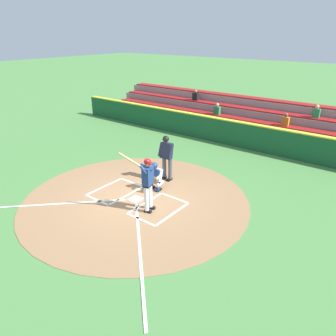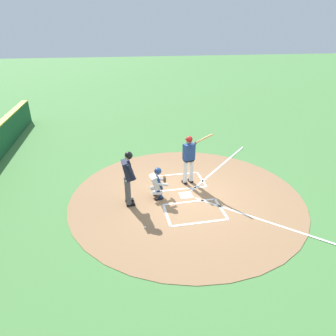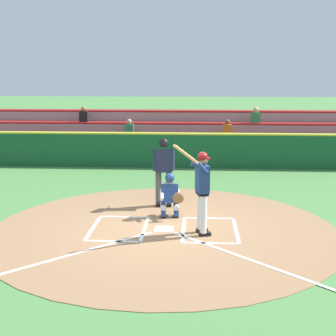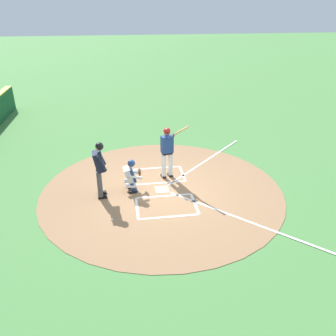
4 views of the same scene
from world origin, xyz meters
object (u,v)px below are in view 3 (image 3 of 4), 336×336
object	(u,v)px
catcher	(170,194)
plate_umpire	(164,167)
batter	(202,187)
baseball	(109,207)

from	to	relation	value
catcher	plate_umpire	bearing A→B (deg)	-76.75
catcher	plate_umpire	size ratio (longest dim) A/B	0.61
batter	plate_umpire	xyz separation A→B (m)	(1.00, -2.29, -0.02)
batter	baseball	bearing A→B (deg)	-38.81
plate_umpire	baseball	distance (m)	1.81
catcher	batter	bearing A→B (deg)	120.45
catcher	plate_umpire	distance (m)	1.12
catcher	baseball	xyz separation A→B (m)	(1.67, -0.66, -0.55)
baseball	plate_umpire	bearing A→B (deg)	-167.39
plate_umpire	baseball	xyz separation A→B (m)	(1.44, 0.32, -1.04)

